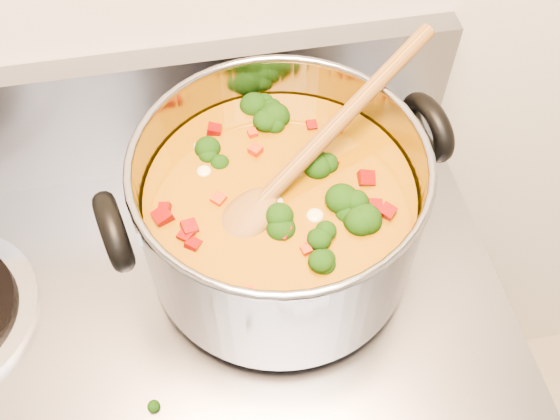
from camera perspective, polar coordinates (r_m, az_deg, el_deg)
The scene contains 3 objects.
stockpot at distance 0.61m, azimuth 0.04°, elevation -0.09°, with size 0.34×0.28×0.17m.
wooden_spoon at distance 0.58m, azimuth 1.38°, elevation 3.86°, with size 0.26×0.19×0.10m.
cooktop_crumbs at distance 0.71m, azimuth 5.22°, elevation -1.27°, with size 0.24×0.37×0.01m.
Camera 1 is at (0.04, 0.97, 1.51)m, focal length 40.00 mm.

